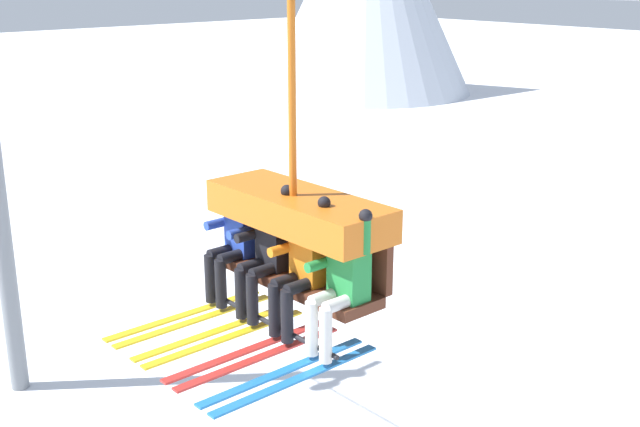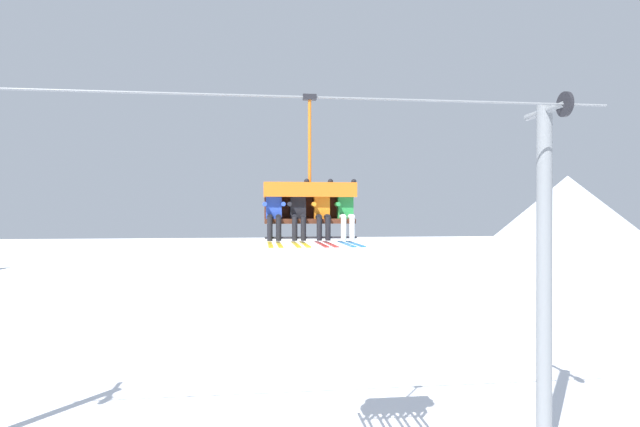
# 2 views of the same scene
# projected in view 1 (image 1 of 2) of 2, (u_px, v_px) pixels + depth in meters

# --- Properties ---
(chairlift_chair) EXTENTS (1.91, 0.74, 3.00)m
(chairlift_chair) POSITION_uv_depth(u_px,v_px,m) (300.00, 223.00, 7.24)
(chairlift_chair) COLOR #512819
(skier_blue) EXTENTS (0.46, 1.70, 1.23)m
(skier_blue) POSITION_uv_depth(u_px,v_px,m) (232.00, 240.00, 7.73)
(skier_blue) COLOR #2847B7
(skier_black) EXTENTS (0.48, 1.70, 1.34)m
(skier_black) POSITION_uv_depth(u_px,v_px,m) (265.00, 252.00, 7.37)
(skier_black) COLOR black
(skier_orange) EXTENTS (0.48, 1.70, 1.34)m
(skier_orange) POSITION_uv_depth(u_px,v_px,m) (300.00, 266.00, 7.01)
(skier_orange) COLOR orange
(skier_green) EXTENTS (0.48, 1.70, 1.34)m
(skier_green) POSITION_uv_depth(u_px,v_px,m) (339.00, 282.00, 6.65)
(skier_green) COLOR #23843D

